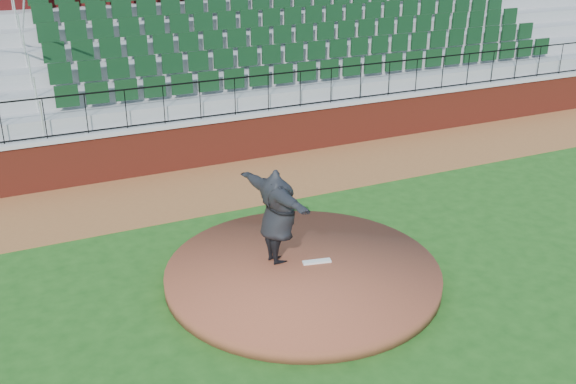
% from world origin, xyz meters
% --- Properties ---
extents(ground, '(90.00, 90.00, 0.00)m').
position_xyz_m(ground, '(0.00, 0.00, 0.00)').
color(ground, '#1C4E16').
rests_on(ground, ground).
extents(warning_track, '(34.00, 3.20, 0.01)m').
position_xyz_m(warning_track, '(0.00, 5.40, 0.01)').
color(warning_track, brown).
rests_on(warning_track, ground).
extents(field_wall, '(34.00, 0.35, 1.20)m').
position_xyz_m(field_wall, '(0.00, 7.00, 0.60)').
color(field_wall, maroon).
rests_on(field_wall, ground).
extents(wall_cap, '(34.00, 0.45, 0.10)m').
position_xyz_m(wall_cap, '(0.00, 7.00, 1.25)').
color(wall_cap, '#B7B7B7').
rests_on(wall_cap, field_wall).
extents(wall_railing, '(34.00, 0.05, 1.00)m').
position_xyz_m(wall_railing, '(0.00, 7.00, 1.80)').
color(wall_railing, black).
rests_on(wall_railing, wall_cap).
extents(seating_stands, '(34.00, 5.10, 4.60)m').
position_xyz_m(seating_stands, '(0.00, 9.72, 2.30)').
color(seating_stands, gray).
rests_on(seating_stands, ground).
extents(concourse_wall, '(34.00, 0.50, 5.50)m').
position_xyz_m(concourse_wall, '(0.00, 12.52, 2.75)').
color(concourse_wall, maroon).
rests_on(concourse_wall, ground).
extents(pitchers_mound, '(5.15, 5.15, 0.25)m').
position_xyz_m(pitchers_mound, '(-0.24, 0.33, 0.12)').
color(pitchers_mound, brown).
rests_on(pitchers_mound, ground).
extents(pitching_rubber, '(0.56, 0.25, 0.04)m').
position_xyz_m(pitching_rubber, '(0.10, 0.40, 0.27)').
color(pitching_rubber, white).
rests_on(pitching_rubber, pitchers_mound).
extents(pitcher, '(0.90, 2.37, 1.88)m').
position_xyz_m(pitcher, '(-0.56, 0.77, 1.19)').
color(pitcher, black).
rests_on(pitcher, pitchers_mound).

